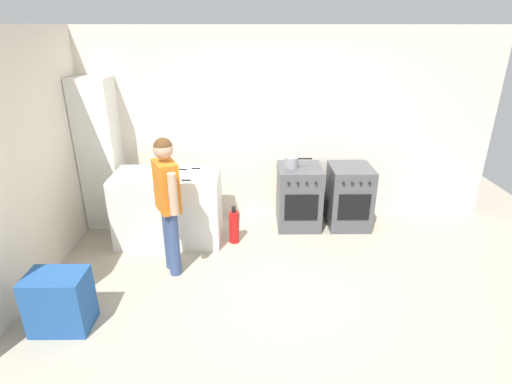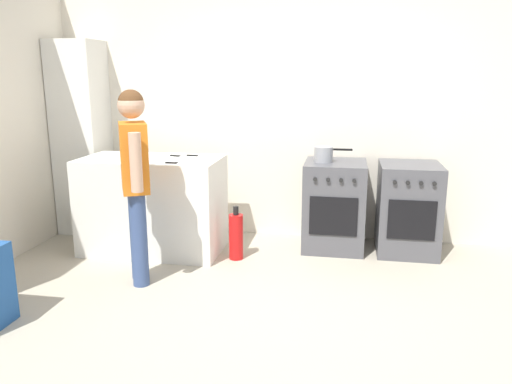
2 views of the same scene
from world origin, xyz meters
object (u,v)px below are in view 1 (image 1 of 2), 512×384
(oven_left, at_px, (299,197))
(recycling_crate_upper, at_px, (57,289))
(pot, at_px, (292,162))
(larder_cabinet, at_px, (101,155))
(oven_right, at_px, (349,196))
(recycling_crate_lower, at_px, (63,314))
(person, at_px, (167,196))
(knife_paring, at_px, (198,168))
(knife_carving, at_px, (190,170))
(fire_extinguisher, at_px, (234,227))
(knife_chef, at_px, (194,180))

(oven_left, height_order, recycling_crate_upper, oven_left)
(pot, distance_m, larder_cabinet, 2.54)
(oven_right, xyz_separation_m, recycling_crate_upper, (-3.07, -2.04, -0.01))
(pot, height_order, recycling_crate_lower, pot)
(person, relative_size, recycling_crate_upper, 2.98)
(knife_paring, xyz_separation_m, larder_cabinet, (-1.33, 0.30, 0.09))
(knife_carving, bearing_deg, knife_paring, 37.39)
(pot, bearing_deg, knife_paring, -171.46)
(person, distance_m, recycling_crate_lower, 1.47)
(oven_right, distance_m, knife_paring, 2.08)
(oven_right, distance_m, recycling_crate_upper, 3.69)
(fire_extinguisher, height_order, recycling_crate_lower, fire_extinguisher)
(person, bearing_deg, pot, 37.90)
(oven_right, distance_m, person, 2.54)
(knife_carving, bearing_deg, oven_left, 10.74)
(recycling_crate_lower, distance_m, recycling_crate_upper, 0.28)
(knife_carving, bearing_deg, oven_right, 7.27)
(larder_cabinet, bearing_deg, recycling_crate_upper, -82.83)
(oven_left, xyz_separation_m, recycling_crate_lower, (-2.38, -2.04, -0.29))
(knife_chef, relative_size, person, 0.20)
(knife_chef, bearing_deg, oven_left, 25.13)
(knife_chef, bearing_deg, knife_paring, 89.62)
(fire_extinguisher, bearing_deg, larder_cabinet, 161.95)
(fire_extinguisher, distance_m, recycling_crate_upper, 2.18)
(oven_right, bearing_deg, larder_cabinet, 178.25)
(knife_paring, xyz_separation_m, recycling_crate_lower, (-1.06, -1.85, -0.77))
(oven_left, xyz_separation_m, fire_extinguisher, (-0.87, -0.48, -0.21))
(oven_left, height_order, person, person)
(knife_paring, bearing_deg, oven_left, 8.43)
(oven_right, bearing_deg, fire_extinguisher, -162.95)
(knife_carving, xyz_separation_m, recycling_crate_lower, (-0.96, -1.77, -0.76))
(knife_paring, bearing_deg, knife_carving, -142.61)
(oven_right, distance_m, larder_cabinet, 3.39)
(knife_paring, relative_size, fire_extinguisher, 0.42)
(knife_paring, height_order, fire_extinguisher, knife_paring)
(knife_carving, height_order, person, person)
(knife_carving, relative_size, fire_extinguisher, 0.65)
(oven_left, xyz_separation_m, knife_paring, (-1.32, -0.20, 0.48))
(knife_carving, bearing_deg, person, -97.87)
(knife_paring, height_order, recycling_crate_upper, knife_paring)
(knife_chef, height_order, larder_cabinet, larder_cabinet)
(knife_chef, height_order, knife_carving, same)
(recycling_crate_lower, relative_size, recycling_crate_upper, 1.00)
(oven_left, xyz_separation_m, larder_cabinet, (-2.65, 0.10, 0.57))
(larder_cabinet, bearing_deg, knife_paring, -12.64)
(fire_extinguisher, bearing_deg, knife_chef, -162.50)
(person, height_order, fire_extinguisher, person)
(oven_right, bearing_deg, knife_carving, -172.73)
(oven_left, bearing_deg, knife_chef, -154.87)
(pot, height_order, knife_paring, pot)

